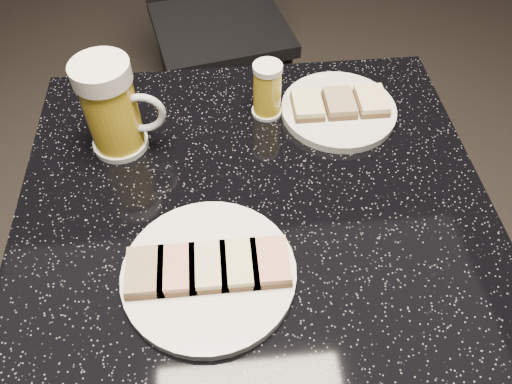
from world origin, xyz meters
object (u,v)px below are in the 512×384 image
(table, at_px, (256,293))
(beer_mug, at_px, (112,108))
(chair, at_px, (213,1))
(plate_small, at_px, (338,110))
(plate_large, at_px, (209,273))
(beer_tumbler, at_px, (267,90))

(table, relative_size, beer_mug, 4.75)
(chair, bearing_deg, table, -87.91)
(plate_small, xyz_separation_m, chair, (-0.20, 0.83, -0.26))
(plate_large, bearing_deg, plate_small, 52.17)
(beer_tumbler, bearing_deg, chair, 95.39)
(plate_small, bearing_deg, plate_large, -127.83)
(beer_mug, bearing_deg, plate_large, -62.84)
(plate_large, bearing_deg, beer_mug, 117.16)
(plate_large, relative_size, table, 0.31)
(plate_small, bearing_deg, chair, 103.55)
(plate_large, xyz_separation_m, beer_tumbler, (0.11, 0.31, 0.04))
(plate_small, distance_m, chair, 0.89)
(chair, bearing_deg, beer_mug, -100.77)
(beer_mug, bearing_deg, plate_small, 6.66)
(plate_large, bearing_deg, table, 53.64)
(beer_mug, relative_size, chair, 0.18)
(table, distance_m, beer_mug, 0.41)
(plate_small, height_order, chair, chair)
(plate_small, bearing_deg, beer_tumbler, 173.44)
(table, bearing_deg, plate_small, 51.48)
(chair, bearing_deg, plate_small, -76.45)
(table, distance_m, chair, 1.03)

